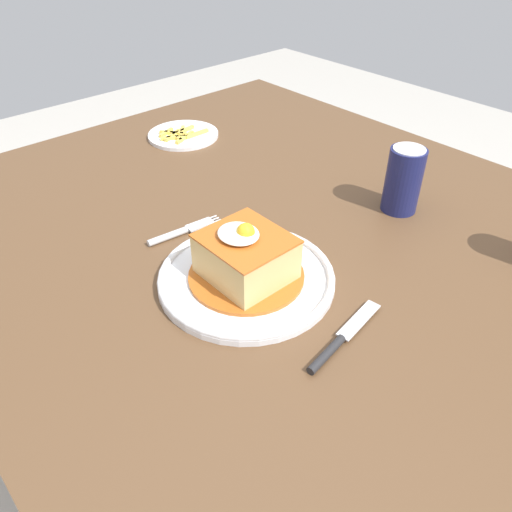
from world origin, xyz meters
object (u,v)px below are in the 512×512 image
Objects in this scene: main_plate at (246,277)px; knife at (336,344)px; fork at (179,232)px; soda_can at (403,180)px; side_plate_fries at (183,135)px.

knife is at bearing -0.01° from main_plate.
soda_can reaches higher than fork.
soda_can is 0.56m from side_plate_fries.
fork is 1.14× the size of soda_can.
soda_can is 0.73× the size of side_plate_fries.
main_plate is 1.61× the size of side_plate_fries.
main_plate is 0.36m from soda_can.
main_plate is 1.65× the size of knife.
side_plate_fries is (-0.55, -0.11, -0.06)m from soda_can.
fork is 0.83× the size of side_plate_fries.
soda_can is at bearing 85.28° from main_plate.
soda_can reaches higher than knife.
knife is at bearing 0.87° from fork.
knife is 0.74m from side_plate_fries.
fork is 0.86× the size of knife.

